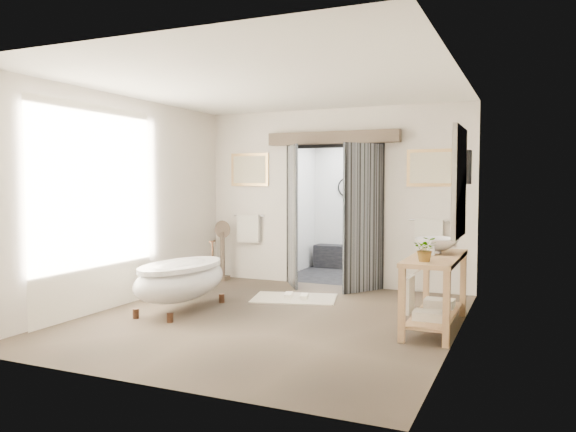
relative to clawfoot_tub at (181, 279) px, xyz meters
The scene contains 13 objects.
ground_plane 1.33m from the clawfoot_tub, ahead, with size 5.00×5.00×0.00m, color brown.
room_shell 1.90m from the clawfoot_tub, ahead, with size 4.52×5.02×2.91m.
shower_room 4.26m from the clawfoot_tub, 72.60° to the left, with size 2.22×2.01×2.51m.
back_wall_dressing 2.92m from the clawfoot_tub, 61.82° to the left, with size 3.82×0.75×2.52m.
clawfoot_tub is the anchor object (origin of this frame).
vanity 3.24m from the clawfoot_tub, ahead, with size 0.57×1.60×0.85m.
pedestal_mirror 2.32m from the clawfoot_tub, 106.61° to the left, with size 0.31×0.20×1.04m.
rug 1.73m from the clawfoot_tub, 49.22° to the left, with size 1.20×0.80×0.01m, color beige.
slippers 1.76m from the clawfoot_tub, 49.81° to the left, with size 0.42×0.29×0.05m.
basin 3.32m from the clawfoot_tub, 11.61° to the left, with size 0.52×0.52×0.18m, color white.
plant 3.27m from the clawfoot_tub, ahead, with size 0.24×0.21×0.27m, color gray.
soap_bottle_a 3.25m from the clawfoot_tub, ahead, with size 0.09×0.09×0.20m, color gray.
soap_bottle_b 3.41m from the clawfoot_tub, 16.64° to the left, with size 0.13×0.13×0.17m, color gray.
Camera 1 is at (2.99, -6.24, 1.70)m, focal length 35.00 mm.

